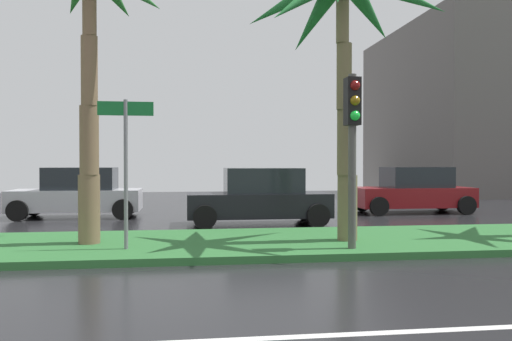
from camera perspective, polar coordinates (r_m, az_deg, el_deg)
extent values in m
cube|color=black|center=(12.78, -18.72, -7.88)|extent=(90.00, 42.00, 0.10)
cube|color=#2D6B33|center=(11.79, -19.65, -8.00)|extent=(85.50, 4.00, 0.15)
cylinder|color=#7E6146|center=(11.63, -18.03, -4.09)|extent=(0.46, 0.46, 1.48)
cylinder|color=#7E6146|center=(11.55, -18.03, 3.20)|extent=(0.40, 0.40, 1.48)
cylinder|color=#7E6146|center=(11.66, -18.02, 10.47)|extent=(0.35, 0.35, 1.48)
cylinder|color=#7E6146|center=(11.96, -18.02, 17.50)|extent=(0.29, 0.29, 1.48)
cylinder|color=#706543|center=(11.68, 10.11, -4.08)|extent=(0.44, 0.44, 1.46)
cylinder|color=#706543|center=(11.59, 9.94, 3.08)|extent=(0.39, 0.39, 1.46)
cylinder|color=#706543|center=(11.68, 9.76, 10.24)|extent=(0.33, 0.33, 1.46)
cylinder|color=#706543|center=(11.95, 9.59, 17.19)|extent=(0.28, 0.28, 1.46)
cone|color=#216B2F|center=(12.96, 12.11, 17.25)|extent=(2.17, 2.08, 1.56)
cone|color=#216B2F|center=(12.81, 6.79, 16.85)|extent=(1.27, 2.42, 1.79)
cylinder|color=#4C4C47|center=(10.54, 10.63, 0.99)|extent=(0.16, 0.16, 3.52)
cube|color=black|center=(10.61, 10.65, 7.54)|extent=(0.28, 0.32, 0.96)
sphere|color=maroon|center=(10.49, 10.95, 9.27)|extent=(0.20, 0.20, 0.20)
sphere|color=#7F600F|center=(10.45, 10.94, 7.64)|extent=(0.20, 0.20, 0.20)
sphere|color=#1EEA3F|center=(10.42, 10.94, 6.00)|extent=(0.20, 0.20, 0.20)
cylinder|color=slate|center=(10.62, -14.25, -0.42)|extent=(0.08, 0.08, 3.00)
cube|color=#146B2D|center=(10.67, -14.28, 6.68)|extent=(1.10, 0.03, 0.28)
cube|color=silver|center=(18.65, -19.30, -3.12)|extent=(4.30, 1.76, 0.72)
cube|color=#1E2328|center=(18.59, -18.86, -0.85)|extent=(2.30, 1.58, 0.76)
cylinder|color=black|center=(18.21, -24.97, -4.07)|extent=(0.68, 0.22, 0.68)
cylinder|color=black|center=(19.93, -23.44, -3.64)|extent=(0.68, 0.22, 0.68)
cylinder|color=black|center=(17.52, -14.58, -4.20)|extent=(0.68, 0.22, 0.68)
cylinder|color=black|center=(19.31, -13.94, -3.73)|extent=(0.68, 0.22, 0.68)
cube|color=black|center=(15.69, 0.23, -3.82)|extent=(4.30, 1.76, 0.72)
cube|color=#1E2328|center=(15.67, 0.77, -1.11)|extent=(2.30, 1.58, 0.76)
cylinder|color=black|center=(14.68, -5.70, -5.17)|extent=(0.68, 0.22, 0.68)
cylinder|color=black|center=(16.47, -5.93, -4.51)|extent=(0.68, 0.22, 0.68)
cylinder|color=black|center=(15.16, 6.92, -4.98)|extent=(0.68, 0.22, 0.68)
cylinder|color=black|center=(16.90, 5.36, -4.37)|extent=(0.68, 0.22, 0.68)
cube|color=maroon|center=(20.08, 16.96, -2.82)|extent=(4.30, 1.76, 0.72)
cube|color=#1E2328|center=(20.11, 17.36, -0.71)|extent=(2.30, 1.58, 0.76)
cylinder|color=black|center=(18.63, 13.50, -3.90)|extent=(0.68, 0.22, 0.68)
cylinder|color=black|center=(20.31, 11.65, -3.50)|extent=(0.68, 0.22, 0.68)
cylinder|color=black|center=(20.06, 22.33, -3.60)|extent=(0.68, 0.22, 0.68)
cylinder|color=black|center=(21.63, 19.93, -3.27)|extent=(0.68, 0.22, 0.68)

